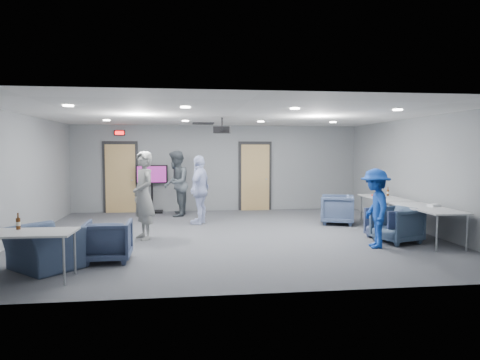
{
  "coord_description": "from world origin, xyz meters",
  "views": [
    {
      "loc": [
        -1.0,
        -9.53,
        1.92
      ],
      "look_at": [
        0.3,
        0.73,
        1.2
      ],
      "focal_mm": 32.0,
      "sensor_mm": 36.0,
      "label": 1
    }
  ],
  "objects": [
    {
      "name": "person_b",
      "position": [
        -1.29,
        3.0,
        0.96
      ],
      "size": [
        0.82,
        1.0,
        1.91
      ],
      "primitive_type": "imported",
      "rotation": [
        0.0,
        0.0,
        -1.68
      ],
      "color": "#4C555C",
      "rests_on": "floor"
    },
    {
      "name": "downlights",
      "position": [
        0.0,
        0.0,
        2.68
      ],
      "size": [
        6.18,
        3.78,
        0.02
      ],
      "color": "white",
      "rests_on": "ceiling"
    },
    {
      "name": "snack_box",
      "position": [
        3.89,
        1.01,
        0.75
      ],
      "size": [
        0.19,
        0.14,
        0.04
      ],
      "primitive_type": "cube",
      "rotation": [
        0.0,
        0.0,
        -0.15
      ],
      "color": "#B9362E",
      "rests_on": "table_right_a"
    },
    {
      "name": "person_a",
      "position": [
        -1.91,
        -0.19,
        0.95
      ],
      "size": [
        0.72,
        0.82,
        1.9
      ],
      "primitive_type": "imported",
      "rotation": [
        0.0,
        0.0,
        -1.1
      ],
      "color": "gray",
      "rests_on": "floor"
    },
    {
      "name": "door_left",
      "position": [
        -3.0,
        3.95,
        1.07
      ],
      "size": [
        1.06,
        0.17,
        2.24
      ],
      "color": "black",
      "rests_on": "wall_back"
    },
    {
      "name": "bottle_front",
      "position": [
        -3.51,
        -2.8,
        0.82
      ],
      "size": [
        0.07,
        0.07,
        0.25
      ],
      "color": "#4F280D",
      "rests_on": "table_front_left"
    },
    {
      "name": "wall_front",
      "position": [
        0.0,
        -4.0,
        1.35
      ],
      "size": [
        9.0,
        0.02,
        2.7
      ],
      "primitive_type": "cube",
      "color": "slate",
      "rests_on": "floor"
    },
    {
      "name": "tv_stand",
      "position": [
        -2.04,
        3.75,
        0.83
      ],
      "size": [
        0.96,
        0.46,
        1.47
      ],
      "color": "black",
      "rests_on": "floor"
    },
    {
      "name": "chair_right_a",
      "position": [
        2.9,
        1.11,
        0.38
      ],
      "size": [
        1.07,
        1.06,
        0.76
      ],
      "primitive_type": "imported",
      "rotation": [
        0.0,
        0.0,
        -1.93
      ],
      "color": "#3D4C6A",
      "rests_on": "floor"
    },
    {
      "name": "chair_right_c",
      "position": [
        3.35,
        -1.21,
        0.37
      ],
      "size": [
        1.02,
        1.0,
        0.74
      ],
      "primitive_type": "imported",
      "rotation": [
        0.0,
        0.0,
        -1.26
      ],
      "color": "#384960",
      "rests_on": "floor"
    },
    {
      "name": "bottle_right",
      "position": [
        4.24,
        1.02,
        0.82
      ],
      "size": [
        0.06,
        0.06,
        0.24
      ],
      "color": "#4F280D",
      "rests_on": "table_right_a"
    },
    {
      "name": "table_front_left",
      "position": [
        -3.5,
        -3.0,
        0.68
      ],
      "size": [
        1.72,
        0.75,
        0.73
      ],
      "rotation": [
        0.0,
        0.0,
        -0.02
      ],
      "color": "silver",
      "rests_on": "floor"
    },
    {
      "name": "hvac_diffuser",
      "position": [
        -0.5,
        2.8,
        2.69
      ],
      "size": [
        0.6,
        0.6,
        0.03
      ],
      "primitive_type": "cube",
      "color": "black",
      "rests_on": "ceiling"
    },
    {
      "name": "chair_front_a",
      "position": [
        -2.35,
        -2.0,
        0.36
      ],
      "size": [
        0.78,
        0.8,
        0.71
      ],
      "primitive_type": "imported",
      "rotation": [
        0.0,
        0.0,
        3.16
      ],
      "color": "#36425E",
      "rests_on": "floor"
    },
    {
      "name": "wall_back",
      "position": [
        0.0,
        4.0,
        1.35
      ],
      "size": [
        9.0,
        0.02,
        2.7
      ],
      "primitive_type": "cube",
      "color": "slate",
      "rests_on": "floor"
    },
    {
      "name": "ceiling",
      "position": [
        0.0,
        0.0,
        2.7
      ],
      "size": [
        9.0,
        9.0,
        0.0
      ],
      "primitive_type": "plane",
      "rotation": [
        3.14,
        0.0,
        0.0
      ],
      "color": "silver",
      "rests_on": "wall_back"
    },
    {
      "name": "chair_front_b",
      "position": [
        -3.31,
        -2.4,
        0.34
      ],
      "size": [
        1.41,
        1.4,
        0.69
      ],
      "primitive_type": "imported",
      "rotation": [
        0.0,
        0.0,
        2.39
      ],
      "color": "#37455F",
      "rests_on": "floor"
    },
    {
      "name": "projector",
      "position": [
        -0.14,
        0.56,
        2.4
      ],
      "size": [
        0.44,
        0.4,
        0.37
      ],
      "rotation": [
        0.0,
        0.0,
        -0.19
      ],
      "color": "black",
      "rests_on": "ceiling"
    },
    {
      "name": "table_right_b",
      "position": [
        4.0,
        -1.24,
        0.69
      ],
      "size": [
        0.78,
        1.86,
        0.73
      ],
      "rotation": [
        0.0,
        0.0,
        1.57
      ],
      "color": "silver",
      "rests_on": "floor"
    },
    {
      "name": "person_d",
      "position": [
        2.7,
        -1.58,
        0.78
      ],
      "size": [
        0.76,
        1.1,
        1.56
      ],
      "primitive_type": "imported",
      "rotation": [
        0.0,
        0.0,
        -1.76
      ],
      "color": "#173C98",
      "rests_on": "floor"
    },
    {
      "name": "chair_right_b",
      "position": [
        3.35,
        -0.81,
        0.34
      ],
      "size": [
        0.95,
        0.94,
        0.68
      ],
      "primitive_type": "imported",
      "rotation": [
        0.0,
        0.0,
        -1.22
      ],
      "color": "#3B4566",
      "rests_on": "floor"
    },
    {
      "name": "floor",
      "position": [
        0.0,
        0.0,
        0.0
      ],
      "size": [
        9.0,
        9.0,
        0.0
      ],
      "primitive_type": "plane",
      "color": "#3D4045",
      "rests_on": "ground"
    },
    {
      "name": "wall_left",
      "position": [
        -4.5,
        0.0,
        1.35
      ],
      "size": [
        0.02,
        8.0,
        2.7
      ],
      "primitive_type": "cube",
      "color": "slate",
      "rests_on": "floor"
    },
    {
      "name": "person_c",
      "position": [
        -0.64,
        1.62,
        0.89
      ],
      "size": [
        0.82,
        1.14,
        1.79
      ],
      "primitive_type": "imported",
      "rotation": [
        0.0,
        0.0,
        -1.99
      ],
      "color": "#C6D2FF",
      "rests_on": "floor"
    },
    {
      "name": "exit_sign",
      "position": [
        -3.0,
        3.93,
        2.45
      ],
      "size": [
        0.32,
        0.08,
        0.16
      ],
      "color": "black",
      "rests_on": "wall_back"
    },
    {
      "name": "wall_right",
      "position": [
        4.5,
        0.0,
        1.35
      ],
      "size": [
        0.02,
        8.0,
        2.7
      ],
      "primitive_type": "cube",
      "color": "slate",
      "rests_on": "floor"
    },
    {
      "name": "wrapper",
      "position": [
        4.21,
        -1.12,
        0.76
      ],
      "size": [
        0.27,
        0.22,
        0.05
      ],
      "primitive_type": "cube",
      "rotation": [
        0.0,
        0.0,
        0.33
      ],
      "color": "white",
      "rests_on": "table_right_b"
    },
    {
      "name": "table_right_a",
      "position": [
        4.0,
        0.66,
        0.68
      ],
      "size": [
        0.73,
        1.76,
        0.73
      ],
      "rotation": [
        0.0,
        0.0,
        1.57
      ],
      "color": "silver",
      "rests_on": "floor"
    },
    {
      "name": "door_right",
      "position": [
        1.2,
        3.95,
        1.07
      ],
      "size": [
        1.06,
        0.17,
        2.24
      ],
      "color": "black",
      "rests_on": "wall_back"
    }
  ]
}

